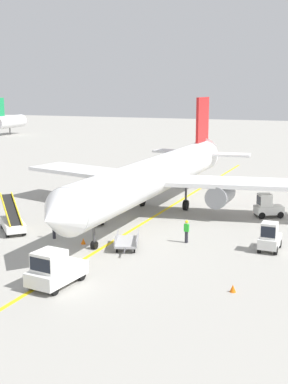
{
  "coord_description": "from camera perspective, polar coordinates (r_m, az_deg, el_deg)",
  "views": [
    {
      "loc": [
        15.91,
        -28.8,
        11.19
      ],
      "look_at": [
        1.17,
        10.44,
        2.5
      ],
      "focal_mm": 47.4,
      "sensor_mm": 36.0,
      "label": 1
    }
  ],
  "objects": [
    {
      "name": "ground_crew_marshaller",
      "position": [
        37.24,
        4.81,
        -4.35
      ],
      "size": [
        0.36,
        0.24,
        1.7
      ],
      "color": "#26262D",
      "rests_on": "ground"
    },
    {
      "name": "pushback_tug",
      "position": [
        29.66,
        -10.04,
        -8.58
      ],
      "size": [
        2.41,
        3.84,
        2.2
      ],
      "color": "silver",
      "rests_on": "ground"
    },
    {
      "name": "airliner",
      "position": [
        45.91,
        1.59,
        1.96
      ],
      "size": [
        28.58,
        35.31,
        10.1
      ],
      "color": "white",
      "rests_on": "ground"
    },
    {
      "name": "baggage_cart_loaded",
      "position": [
        36.03,
        -1.94,
        -5.61
      ],
      "size": [
        2.35,
        3.82,
        0.94
      ],
      "color": "#A5A5A8",
      "rests_on": "ground"
    },
    {
      "name": "safety_cone_nose_right",
      "position": [
        29.1,
        9.97,
        -10.62
      ],
      "size": [
        0.36,
        0.36,
        0.44
      ],
      "primitive_type": "cone",
      "color": "orange",
      "rests_on": "ground"
    },
    {
      "name": "baggage_tug_by_cargo_door",
      "position": [
        36.37,
        13.96,
        -5.03
      ],
      "size": [
        1.43,
        2.46,
        2.1
      ],
      "color": "silver",
      "rests_on": "ground"
    },
    {
      "name": "safety_cone_nose_left",
      "position": [
        37.25,
        -6.85,
        -5.5
      ],
      "size": [
        0.36,
        0.36,
        0.44
      ],
      "primitive_type": "cone",
      "color": "orange",
      "rests_on": "ground"
    },
    {
      "name": "ground_crew_wing_walker",
      "position": [
        38.7,
        -10.1,
        -3.88
      ],
      "size": [
        0.36,
        0.24,
        1.7
      ],
      "color": "#26262D",
      "rests_on": "ground"
    },
    {
      "name": "taxi_line_yellow",
      "position": [
        38.53,
        -2.86,
        -5.18
      ],
      "size": [
        4.21,
        79.92,
        0.01
      ],
      "primitive_type": "cube",
      "rotation": [
        0.0,
        0.0,
        -0.05
      ],
      "color": "yellow",
      "rests_on": "ground"
    },
    {
      "name": "distant_aircraft_far_left",
      "position": [
        126.0,
        -14.94,
        7.69
      ],
      "size": [
        3.0,
        10.1,
        8.8
      ],
      "color": "silver",
      "rests_on": "ground"
    },
    {
      "name": "belt_loader_aft_hold",
      "position": [
        41.36,
        -14.58,
        -3.25
      ],
      "size": [
        4.35,
        4.49,
        2.59
      ],
      "color": "silver",
      "rests_on": "ground"
    },
    {
      "name": "ground_plane",
      "position": [
        34.75,
        -7.94,
        -7.19
      ],
      "size": [
        300.0,
        300.0,
        0.0
      ],
      "primitive_type": "plane",
      "color": "#9E9B93"
    },
    {
      "name": "baggage_tug_near_wing",
      "position": [
        45.62,
        13.7,
        -1.63
      ],
      "size": [
        2.73,
        2.28,
        2.1
      ],
      "color": "silver",
      "rests_on": "ground"
    },
    {
      "name": "belt_loader_forward_hold",
      "position": [
        43.24,
        -6.03,
        -2.29
      ],
      "size": [
        4.11,
        4.68,
        2.59
      ],
      "color": "silver",
      "rests_on": "ground"
    }
  ]
}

